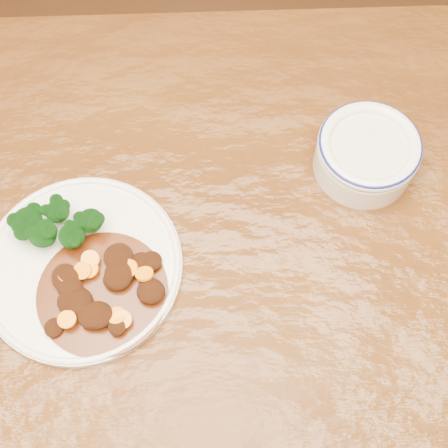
{
  "coord_description": "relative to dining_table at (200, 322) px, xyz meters",
  "views": [
    {
      "loc": [
        0.04,
        -0.22,
        1.45
      ],
      "look_at": [
        0.03,
        0.09,
        0.77
      ],
      "focal_mm": 50.0,
      "sensor_mm": 36.0,
      "label": 1
    }
  ],
  "objects": [
    {
      "name": "dining_table",
      "position": [
        0.0,
        0.0,
        0.0
      ],
      "size": [
        1.56,
        1.0,
        0.75
      ],
      "rotation": [
        0.0,
        0.0,
        0.06
      ],
      "color": "#4E2C0D",
      "rests_on": "ground"
    },
    {
      "name": "dip_bowl",
      "position": [
        0.21,
        0.19,
        0.11
      ],
      "size": [
        0.13,
        0.13,
        0.06
      ],
      "rotation": [
        0.0,
        0.0,
        -0.17
      ],
      "color": "silver",
      "rests_on": "dining_table"
    },
    {
      "name": "dinner_plate",
      "position": [
        -0.14,
        0.04,
        0.09
      ],
      "size": [
        0.24,
        0.24,
        0.02
      ],
      "rotation": [
        0.0,
        0.0,
        0.14
      ],
      "color": "white",
      "rests_on": "dining_table"
    },
    {
      "name": "broccoli_florets",
      "position": [
        -0.17,
        0.08,
        0.11
      ],
      "size": [
        0.11,
        0.06,
        0.04
      ],
      "color": "#6DA254",
      "rests_on": "dinner_plate"
    },
    {
      "name": "mince_stew",
      "position": [
        -0.11,
        0.01,
        0.1
      ],
      "size": [
        0.15,
        0.15,
        0.03
      ],
      "color": "#4F2408",
      "rests_on": "dinner_plate"
    },
    {
      "name": "ground",
      "position": [
        -0.0,
        0.0,
        -0.67
      ],
      "size": [
        4.0,
        4.0,
        0.0
      ],
      "primitive_type": "plane",
      "color": "#4E2B13",
      "rests_on": "ground"
    }
  ]
}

